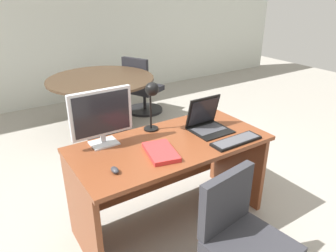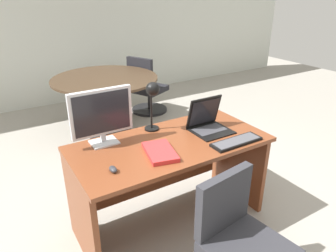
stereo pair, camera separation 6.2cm
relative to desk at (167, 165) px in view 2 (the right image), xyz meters
The scene contains 12 objects.
ground 1.54m from the desk, 90.00° to the left, with size 12.00×12.00×0.00m, color gray.
back_wall 3.60m from the desk, 90.00° to the left, with size 10.00×0.10×2.80m, color silver.
desk is the anchor object (origin of this frame).
monitor 0.67m from the desk, 155.59° to the left, with size 0.47×0.16×0.42m.
laptop 0.50m from the desk, ahead, with size 0.31×0.29×0.27m.
keyboard 0.58m from the desk, 37.79° to the right, with size 0.42×0.13×0.02m.
mouse 0.63m from the desk, 158.40° to the right, with size 0.04×0.08×0.04m.
desk_lamp 0.57m from the desk, 92.82° to the left, with size 0.12×0.15×0.41m.
book 0.34m from the desk, 133.91° to the right, with size 0.26×0.35×0.03m.
coffee_mug 0.60m from the desk, 23.34° to the left, with size 0.11×0.09×0.08m.
meeting_table 1.92m from the desk, 83.32° to the left, with size 1.36×1.36×0.77m.
meeting_chair_near 2.52m from the desk, 66.02° to the left, with size 0.63×0.61×0.89m.
Camera 2 is at (-1.13, -1.82, 1.85)m, focal length 33.63 mm.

